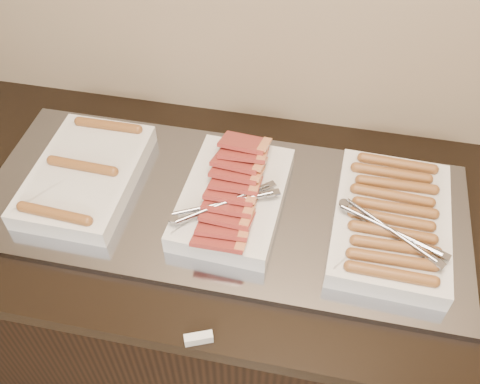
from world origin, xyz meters
name	(u,v)px	position (x,y,z in m)	size (l,w,h in m)	color
counter	(233,301)	(0.00, 2.13, 0.45)	(2.06, 0.76, 0.90)	black
warming_tray	(223,205)	(-0.02, 2.13, 0.91)	(1.20, 0.50, 0.02)	gray
dish_left	(86,174)	(-0.38, 2.13, 0.95)	(0.25, 0.38, 0.07)	silver
dish_center	(233,196)	(0.01, 2.13, 0.96)	(0.26, 0.38, 0.10)	silver
dish_right	(391,221)	(0.38, 2.13, 0.95)	(0.28, 0.40, 0.08)	silver
label_holder	(199,338)	(0.01, 1.77, 0.91)	(0.06, 0.02, 0.02)	silver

